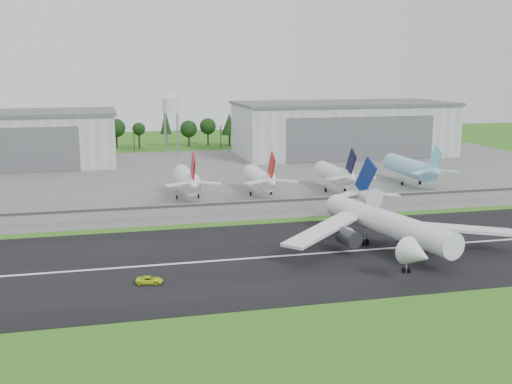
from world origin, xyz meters
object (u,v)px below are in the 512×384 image
object	(u,v)px
parked_jet_red_a	(188,180)
parked_jet_skyblue	(414,168)
parked_jet_red_b	(262,178)
parked_jet_navy	(337,175)
main_airliner	(387,229)
ground_vehicle	(149,280)

from	to	relation	value
parked_jet_red_a	parked_jet_skyblue	size ratio (longest dim) A/B	0.84
parked_jet_red_b	parked_jet_navy	world-z (taller)	parked_jet_navy
main_airliner	ground_vehicle	bearing A→B (deg)	-0.74
parked_jet_red_a	parked_jet_skyblue	distance (m)	81.51
parked_jet_red_b	ground_vehicle	bearing A→B (deg)	-118.79
parked_jet_red_a	parked_jet_skyblue	xyz separation A→B (m)	(81.36, 5.02, 0.07)
ground_vehicle	parked_jet_red_a	size ratio (longest dim) A/B	0.17
parked_jet_navy	parked_jet_skyblue	bearing A→B (deg)	9.28
parked_jet_skyblue	parked_jet_navy	bearing A→B (deg)	-170.72
ground_vehicle	parked_jet_skyblue	distance (m)	130.14
parked_jet_red_b	parked_jet_navy	size ratio (longest dim) A/B	1.00
parked_jet_red_b	parked_jet_skyblue	bearing A→B (deg)	5.08
parked_jet_navy	parked_jet_red_b	bearing A→B (deg)	-179.94
main_airliner	parked_jet_navy	xyz separation A→B (m)	(13.18, 66.99, 1.28)
parked_jet_red_a	parked_jet_red_b	size ratio (longest dim) A/B	1.00
main_airliner	parked_jet_red_a	size ratio (longest dim) A/B	1.88
main_airliner	parked_jet_red_b	size ratio (longest dim) A/B	1.88
ground_vehicle	parked_jet_navy	size ratio (longest dim) A/B	0.17
parked_jet_red_a	main_airliner	bearing A→B (deg)	-60.88
parked_jet_red_b	parked_jet_skyblue	distance (m)	57.24
ground_vehicle	parked_jet_red_b	size ratio (longest dim) A/B	0.17
parked_jet_red_a	parked_jet_red_b	bearing A→B (deg)	-0.12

